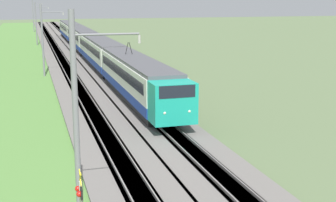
# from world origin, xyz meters

# --- Properties ---
(ballast_main) EXTENTS (240.00, 4.40, 0.30)m
(ballast_main) POSITION_xyz_m (50.00, 0.00, 0.15)
(ballast_main) COLOR slate
(ballast_main) RESTS_ON ground
(ballast_adjacent) EXTENTS (240.00, 4.40, 0.30)m
(ballast_adjacent) POSITION_xyz_m (50.00, -4.23, 0.15)
(ballast_adjacent) COLOR slate
(ballast_adjacent) RESTS_ON ground
(track_main) EXTENTS (240.00, 1.57, 0.45)m
(track_main) POSITION_xyz_m (50.00, 0.00, 0.16)
(track_main) COLOR #4C4238
(track_main) RESTS_ON ground
(track_adjacent) EXTENTS (240.00, 1.57, 0.45)m
(track_adjacent) POSITION_xyz_m (50.00, -4.23, 0.16)
(track_adjacent) COLOR #4C4238
(track_adjacent) RESTS_ON ground
(grass_verge) EXTENTS (240.00, 13.41, 0.12)m
(grass_verge) POSITION_xyz_m (50.00, 6.14, 0.06)
(grass_verge) COLOR #5B8E42
(grass_verge) RESTS_ON ground
(passenger_train) EXTENTS (86.03, 2.94, 4.96)m
(passenger_train) POSITION_xyz_m (60.17, -4.23, 2.31)
(passenger_train) COLOR #19A88E
(passenger_train) RESTS_ON ground
(catenary_mast_near) EXTENTS (0.22, 2.56, 8.43)m
(catenary_mast_near) POSITION_xyz_m (6.84, 2.80, 4.36)
(catenary_mast_near) COLOR slate
(catenary_mast_near) RESTS_ON ground
(catenary_mast_mid) EXTENTS (0.22, 2.56, 8.21)m
(catenary_mast_mid) POSITION_xyz_m (44.49, 2.80, 4.24)
(catenary_mast_mid) COLOR slate
(catenary_mast_mid) RESTS_ON ground
(catenary_mast_far) EXTENTS (0.22, 2.56, 8.12)m
(catenary_mast_far) POSITION_xyz_m (82.14, 2.79, 4.20)
(catenary_mast_far) COLOR slate
(catenary_mast_far) RESTS_ON ground
(catenary_mast_distant) EXTENTS (0.22, 2.56, 8.42)m
(catenary_mast_distant) POSITION_xyz_m (119.79, 2.80, 4.35)
(catenary_mast_distant) COLOR slate
(catenary_mast_distant) RESTS_ON ground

